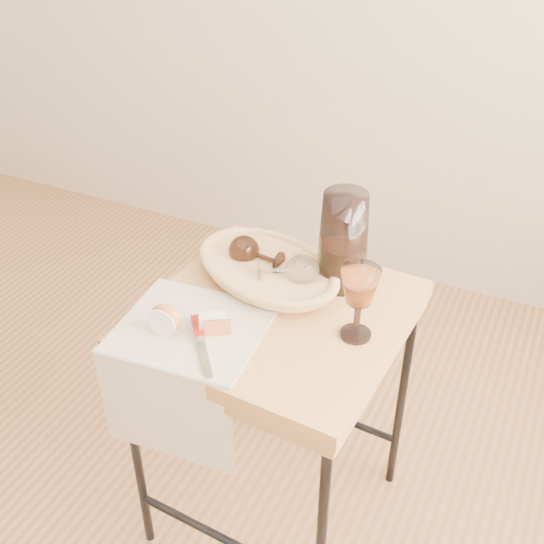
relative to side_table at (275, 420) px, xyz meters
The scene contains 11 objects.
floor 0.84m from the side_table, 146.10° to the right, with size 3.60×3.60×0.00m, color brown.
side_table is the anchor object (origin of this frame).
tea_towel 0.43m from the side_table, 133.54° to the right, with size 0.33×0.30×0.01m, color #F5E3C4.
bread_basket 0.42m from the side_table, 124.29° to the left, with size 0.37×0.25×0.05m, color #AE8745, non-canonical shape.
goblet_lying_a 0.46m from the side_table, 130.69° to the left, with size 0.13×0.08×0.08m, color #331911, non-canonical shape.
goblet_lying_b 0.44m from the side_table, 101.51° to the left, with size 0.14×0.09×0.09m, color white, non-canonical shape.
pitcher 0.54m from the side_table, 60.28° to the left, with size 0.17×0.25×0.29m, color black, non-canonical shape.
wine_goblet 0.51m from the side_table, ahead, with size 0.09×0.09×0.18m, color white, non-canonical shape.
apple_half 0.49m from the side_table, 135.40° to the right, with size 0.08×0.04×0.07m, color red.
apple_wedge 0.44m from the side_table, 123.37° to the right, with size 0.06×0.03×0.04m, color white.
table_knife 0.45m from the side_table, 113.79° to the right, with size 0.20×0.02×0.02m, color silver, non-canonical shape.
Camera 1 is at (1.16, -0.73, 1.73)m, focal length 44.22 mm.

